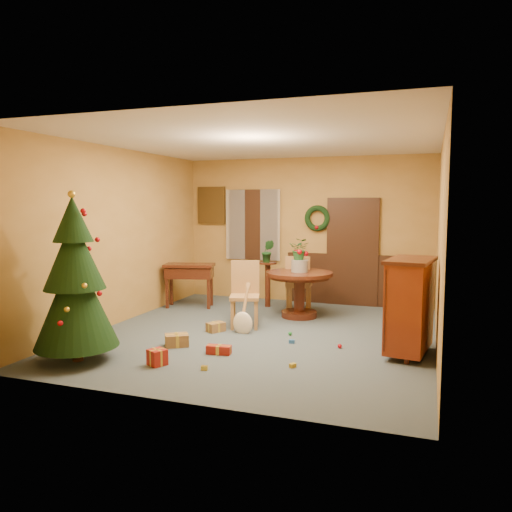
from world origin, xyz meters
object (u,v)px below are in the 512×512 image
at_px(christmas_tree, 75,281).
at_px(writing_desk, 189,275).
at_px(dining_table, 299,285).
at_px(chair_near, 245,291).
at_px(sideboard, 410,304).

relative_size(christmas_tree, writing_desk, 2.09).
xyz_separation_m(dining_table, chair_near, (-0.67, -0.92, 0.01)).
bearing_deg(chair_near, dining_table, 53.89).
height_order(dining_table, sideboard, sideboard).
xyz_separation_m(christmas_tree, writing_desk, (-0.17, 3.46, -0.39)).
relative_size(chair_near, christmas_tree, 0.49).
xyz_separation_m(writing_desk, sideboard, (4.12, -1.81, 0.06)).
bearing_deg(chair_near, writing_desk, 145.34).
height_order(christmas_tree, sideboard, christmas_tree).
relative_size(dining_table, writing_desk, 1.13).
height_order(writing_desk, sideboard, sideboard).
distance_m(chair_near, writing_desk, 1.87).
bearing_deg(writing_desk, chair_near, -34.66).
relative_size(dining_table, christmas_tree, 0.54).
relative_size(chair_near, writing_desk, 1.03).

